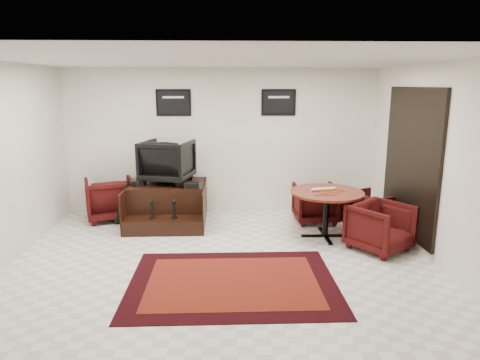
# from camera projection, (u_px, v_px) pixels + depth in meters

# --- Properties ---
(ground) EXTENTS (6.00, 6.00, 0.00)m
(ground) POSITION_uv_depth(u_px,v_px,m) (221.00, 260.00, 6.18)
(ground) COLOR white
(ground) RESTS_ON ground
(room_shell) EXTENTS (6.02, 5.02, 2.81)m
(room_shell) POSITION_uv_depth(u_px,v_px,m) (250.00, 136.00, 5.92)
(room_shell) COLOR white
(room_shell) RESTS_ON ground
(area_rug) EXTENTS (2.64, 1.98, 0.01)m
(area_rug) POSITION_uv_depth(u_px,v_px,m) (233.00, 282.00, 5.49)
(area_rug) COLOR black
(area_rug) RESTS_ON ground
(shine_podium) EXTENTS (1.38, 1.42, 0.71)m
(shine_podium) POSITION_uv_depth(u_px,v_px,m) (168.00, 204.00, 7.87)
(shine_podium) COLOR black
(shine_podium) RESTS_ON ground
(shine_chair) EXTENTS (1.02, 0.98, 0.87)m
(shine_chair) POSITION_uv_depth(u_px,v_px,m) (167.00, 159.00, 7.83)
(shine_chair) COLOR black
(shine_chair) RESTS_ON shine_podium
(shoes_pair) EXTENTS (0.27, 0.30, 0.10)m
(shoes_pair) POSITION_uv_depth(u_px,v_px,m) (138.00, 182.00, 7.70)
(shoes_pair) COLOR black
(shoes_pair) RESTS_ON shine_podium
(polish_kit) EXTENTS (0.27, 0.20, 0.09)m
(polish_kit) POSITION_uv_depth(u_px,v_px,m) (191.00, 185.00, 7.50)
(polish_kit) COLOR black
(polish_kit) RESTS_ON shine_podium
(umbrella_black) EXTENTS (0.33, 0.12, 0.89)m
(umbrella_black) POSITION_uv_depth(u_px,v_px,m) (123.00, 200.00, 7.69)
(umbrella_black) COLOR black
(umbrella_black) RESTS_ON ground
(umbrella_hooked) EXTENTS (0.30, 0.11, 0.81)m
(umbrella_hooked) POSITION_uv_depth(u_px,v_px,m) (124.00, 202.00, 7.75)
(umbrella_hooked) COLOR black
(umbrella_hooked) RESTS_ON ground
(armchair_side) EXTENTS (1.05, 1.01, 0.86)m
(armchair_side) POSITION_uv_depth(u_px,v_px,m) (110.00, 197.00, 8.02)
(armchair_side) COLOR black
(armchair_side) RESTS_ON ground
(meeting_table) EXTENTS (1.19, 1.19, 0.78)m
(meeting_table) POSITION_uv_depth(u_px,v_px,m) (327.00, 197.00, 6.99)
(meeting_table) COLOR #4F130B
(meeting_table) RESTS_ON ground
(table_chair_back) EXTENTS (0.76, 0.72, 0.77)m
(table_chair_back) POSITION_uv_depth(u_px,v_px,m) (315.00, 201.00, 7.87)
(table_chair_back) COLOR black
(table_chair_back) RESTS_ON ground
(table_chair_window) EXTENTS (0.91, 0.93, 0.72)m
(table_chair_window) POSITION_uv_depth(u_px,v_px,m) (370.00, 208.00, 7.50)
(table_chair_window) COLOR black
(table_chair_window) RESTS_ON ground
(table_chair_corner) EXTENTS (1.07, 1.05, 0.81)m
(table_chair_corner) POSITION_uv_depth(u_px,v_px,m) (380.00, 225.00, 6.49)
(table_chair_corner) COLOR black
(table_chair_corner) RESTS_ON ground
(paper_roll) EXTENTS (0.42, 0.15, 0.05)m
(paper_roll) POSITION_uv_depth(u_px,v_px,m) (323.00, 189.00, 7.02)
(paper_roll) COLOR silver
(paper_roll) RESTS_ON meeting_table
(table_clutter) EXTENTS (0.56, 0.39, 0.01)m
(table_clutter) POSITION_uv_depth(u_px,v_px,m) (331.00, 192.00, 6.91)
(table_clutter) COLOR orange
(table_clutter) RESTS_ON meeting_table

